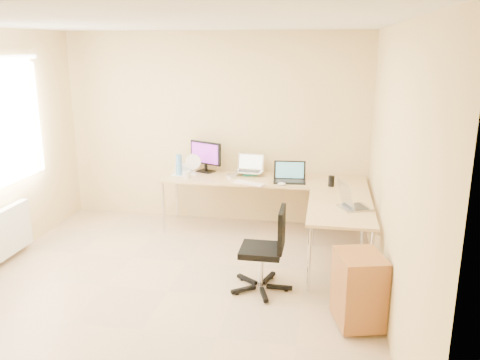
% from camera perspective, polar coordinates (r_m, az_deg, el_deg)
% --- Properties ---
extents(floor, '(4.50, 4.50, 0.00)m').
position_cam_1_polar(floor, '(5.18, -8.33, -12.59)').
color(floor, tan).
rests_on(floor, ground).
extents(ceiling, '(4.50, 4.50, 0.00)m').
position_cam_1_polar(ceiling, '(4.59, -9.63, 17.49)').
color(ceiling, white).
rests_on(ceiling, ground).
extents(wall_back, '(4.50, 0.00, 4.50)m').
position_cam_1_polar(wall_back, '(6.84, -2.88, 5.96)').
color(wall_back, '#DBBF76').
rests_on(wall_back, ground).
extents(wall_front, '(4.50, 0.00, 4.50)m').
position_cam_1_polar(wall_front, '(2.80, -23.99, -9.46)').
color(wall_front, '#DBBF76').
rests_on(wall_front, ground).
extents(wall_right, '(0.00, 4.50, 4.50)m').
position_cam_1_polar(wall_right, '(4.51, 17.23, 0.37)').
color(wall_right, '#DBBF76').
rests_on(wall_right, ground).
extents(desk_main, '(2.65, 0.70, 0.73)m').
position_cam_1_polar(desk_main, '(6.56, 2.65, -2.88)').
color(desk_main, tan).
rests_on(desk_main, ground).
extents(desk_return, '(0.70, 1.30, 0.73)m').
position_cam_1_polar(desk_return, '(5.57, 11.35, -6.53)').
color(desk_return, tan).
rests_on(desk_return, ground).
extents(monitor, '(0.52, 0.36, 0.42)m').
position_cam_1_polar(monitor, '(6.74, -3.98, 2.70)').
color(monitor, black).
rests_on(monitor, desk_main).
extents(book_stack, '(0.27, 0.31, 0.04)m').
position_cam_1_polar(book_stack, '(6.66, 1.03, 0.90)').
color(book_stack, '#157A62').
rests_on(book_stack, desk_main).
extents(laptop_center, '(0.38, 0.31, 0.23)m').
position_cam_1_polar(laptop_center, '(6.57, 1.07, 1.91)').
color(laptop_center, silver).
rests_on(laptop_center, desk_main).
extents(laptop_black, '(0.42, 0.33, 0.25)m').
position_cam_1_polar(laptop_black, '(6.27, 5.76, 0.91)').
color(laptop_black, black).
rests_on(laptop_black, desk_main).
extents(keyboard, '(0.42, 0.26, 0.02)m').
position_cam_1_polar(keyboard, '(6.19, 1.03, -0.36)').
color(keyboard, white).
rests_on(keyboard, desk_main).
extents(mouse, '(0.12, 0.09, 0.04)m').
position_cam_1_polar(mouse, '(6.13, 4.84, -0.45)').
color(mouse, white).
rests_on(mouse, desk_main).
extents(mug, '(0.13, 0.13, 0.10)m').
position_cam_1_polar(mug, '(6.45, -6.15, 0.61)').
color(mug, silver).
rests_on(mug, desk_main).
extents(cd_stack, '(0.15, 0.15, 0.03)m').
position_cam_1_polar(cd_stack, '(6.49, -0.95, 0.46)').
color(cd_stack, silver).
rests_on(cd_stack, desk_main).
extents(water_bottle, '(0.09, 0.09, 0.28)m').
position_cam_1_polar(water_bottle, '(6.62, -7.06, 1.74)').
color(water_bottle, '#5290C3').
rests_on(water_bottle, desk_main).
extents(papers, '(0.21, 0.29, 0.01)m').
position_cam_1_polar(papers, '(6.71, -6.86, 0.73)').
color(papers, white).
rests_on(papers, desk_main).
extents(white_box, '(0.28, 0.23, 0.09)m').
position_cam_1_polar(white_box, '(6.86, -6.47, 1.42)').
color(white_box, silver).
rests_on(white_box, desk_main).
extents(desk_fan, '(0.24, 0.24, 0.26)m').
position_cam_1_polar(desk_fan, '(6.62, -5.33, 1.71)').
color(desk_fan, white).
rests_on(desk_fan, desk_main).
extents(black_cup, '(0.09, 0.09, 0.13)m').
position_cam_1_polar(black_cup, '(6.16, 10.49, -0.14)').
color(black_cup, black).
rests_on(black_cup, desk_main).
extents(laptop_return, '(0.45, 0.41, 0.24)m').
position_cam_1_polar(laptop_return, '(5.38, 13.22, -1.97)').
color(laptop_return, '#ADADAD').
rests_on(laptop_return, desk_return).
extents(office_chair, '(0.53, 0.53, 0.89)m').
position_cam_1_polar(office_chair, '(4.96, 2.43, -7.32)').
color(office_chair, black).
rests_on(office_chair, ground).
extents(cabinet, '(0.48, 0.54, 0.64)m').
position_cam_1_polar(cabinet, '(4.52, 13.54, -12.10)').
color(cabinet, '#A36533').
rests_on(cabinet, ground).
extents(radiator, '(0.09, 0.80, 0.55)m').
position_cam_1_polar(radiator, '(6.25, -25.31, -5.45)').
color(radiator, white).
rests_on(radiator, ground).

